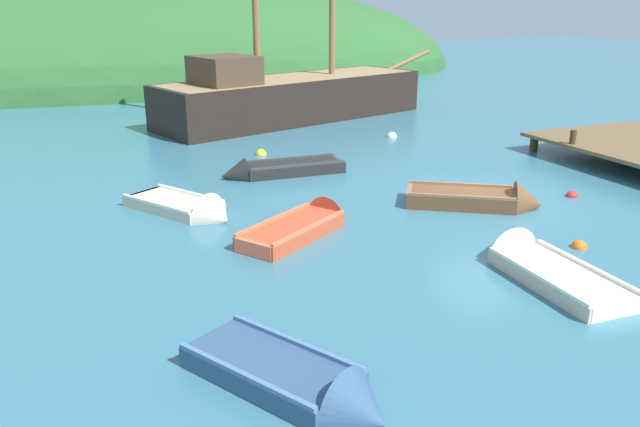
# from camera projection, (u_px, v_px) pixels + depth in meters

# --- Properties ---
(ground_plane) EXTENTS (120.00, 120.00, 0.00)m
(ground_plane) POSITION_uv_depth(u_px,v_px,m) (487.00, 200.00, 16.84)
(ground_plane) COLOR teal
(shore_hill) EXTENTS (50.26, 27.56, 13.52)m
(shore_hill) POSITION_uv_depth(u_px,v_px,m) (128.00, 74.00, 44.88)
(shore_hill) COLOR #2D602D
(shore_hill) RESTS_ON ground
(sailing_ship) EXTENTS (14.89, 6.79, 12.86)m
(sailing_ship) POSITION_uv_depth(u_px,v_px,m) (291.00, 103.00, 27.72)
(sailing_ship) COLOR black
(sailing_ship) RESTS_ON ground
(rowboat_portside) EXTENTS (2.51, 3.32, 1.10)m
(rowboat_portside) POSITION_uv_depth(u_px,v_px,m) (301.00, 387.00, 8.55)
(rowboat_portside) COLOR #335175
(rowboat_portside) RESTS_ON ground
(rowboat_outer_right) EXTENTS (3.41, 2.69, 1.03)m
(rowboat_outer_right) POSITION_uv_depth(u_px,v_px,m) (306.00, 227.00, 14.55)
(rowboat_outer_right) COLOR #C64C2D
(rowboat_outer_right) RESTS_ON ground
(rowboat_near_dock) EXTENTS (3.48, 2.87, 1.16)m
(rowboat_near_dock) POSITION_uv_depth(u_px,v_px,m) (482.00, 201.00, 16.27)
(rowboat_near_dock) COLOR brown
(rowboat_near_dock) RESTS_ON ground
(rowboat_center) EXTENTS (3.82, 1.20, 0.98)m
(rowboat_center) POSITION_uv_depth(u_px,v_px,m) (276.00, 171.00, 19.17)
(rowboat_center) COLOR black
(rowboat_center) RESTS_ON ground
(rowboat_outer_left) EXTENTS (2.61, 3.30, 1.15)m
(rowboat_outer_left) POSITION_uv_depth(u_px,v_px,m) (190.00, 211.00, 15.71)
(rowboat_outer_left) COLOR beige
(rowboat_outer_left) RESTS_ON ground
(rowboat_far) EXTENTS (1.36, 3.53, 1.19)m
(rowboat_far) POSITION_uv_depth(u_px,v_px,m) (536.00, 267.00, 12.40)
(rowboat_far) COLOR beige
(rowboat_far) RESTS_ON ground
(buoy_white) EXTENTS (0.41, 0.41, 0.41)m
(buoy_white) POSITION_uv_depth(u_px,v_px,m) (392.00, 137.00, 24.46)
(buoy_white) COLOR white
(buoy_white) RESTS_ON ground
(buoy_orange) EXTENTS (0.34, 0.34, 0.34)m
(buoy_orange) POSITION_uv_depth(u_px,v_px,m) (579.00, 248.00, 13.61)
(buoy_orange) COLOR orange
(buoy_orange) RESTS_ON ground
(buoy_yellow) EXTENTS (0.39, 0.39, 0.39)m
(buoy_yellow) POSITION_uv_depth(u_px,v_px,m) (261.00, 154.00, 21.74)
(buoy_yellow) COLOR yellow
(buoy_yellow) RESTS_ON ground
(buoy_red) EXTENTS (0.32, 0.32, 0.32)m
(buoy_red) POSITION_uv_depth(u_px,v_px,m) (572.00, 197.00, 17.12)
(buoy_red) COLOR red
(buoy_red) RESTS_ON ground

